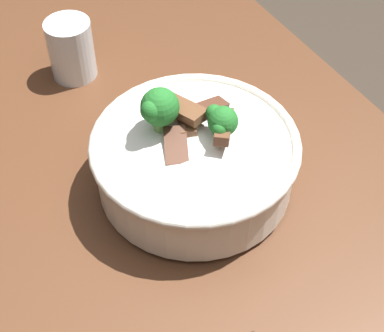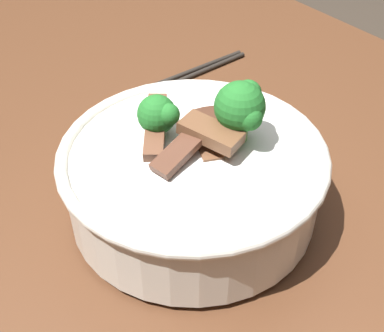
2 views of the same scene
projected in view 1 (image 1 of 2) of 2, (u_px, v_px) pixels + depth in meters
The scene contains 2 objects.
rice_bowl at pixel (195, 155), 0.74m from camera, with size 0.26×0.26×0.16m.
drinking_glass at pixel (72, 52), 0.91m from camera, with size 0.07×0.07×0.09m.
Camera 1 is at (-0.25, 0.16, 1.37)m, focal length 56.06 mm.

